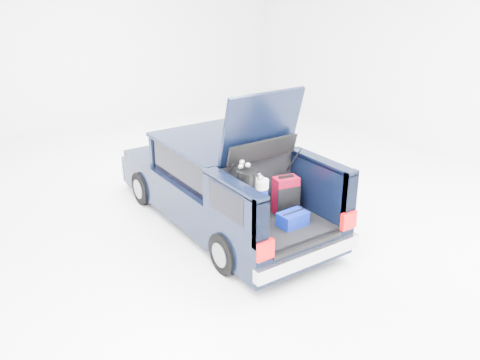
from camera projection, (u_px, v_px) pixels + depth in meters
ground at (224, 221)px, 8.73m from camera, size 14.00×14.00×0.00m
car at (220, 184)px, 8.55m from camera, size 1.87×4.65×2.47m
red_suitcase at (286, 195)px, 7.59m from camera, size 0.40×0.29×0.60m
black_golf_bag at (244, 199)px, 7.04m from camera, size 0.35×0.40×1.02m
blue_golf_bag at (260, 202)px, 7.23m from camera, size 0.25×0.25×0.78m
blue_duffel at (293, 219)px, 7.28m from camera, size 0.43×0.28×0.22m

